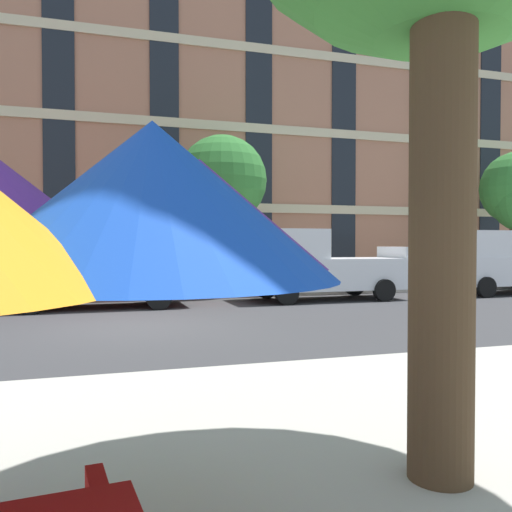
% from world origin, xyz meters
% --- Properties ---
extents(ground_plane, '(120.00, 120.00, 0.00)m').
position_xyz_m(ground_plane, '(0.00, 0.00, 0.00)').
color(ground_plane, '#38383A').
extents(sidewalk_far, '(56.00, 3.60, 0.12)m').
position_xyz_m(sidewalk_far, '(0.00, 6.80, 0.06)').
color(sidewalk_far, '#9E998E').
rests_on(sidewalk_far, ground).
extents(apartment_building, '(37.80, 12.08, 16.00)m').
position_xyz_m(apartment_building, '(-0.00, 14.99, 8.00)').
color(apartment_building, '#A87056').
rests_on(apartment_building, ground).
extents(pickup_red, '(5.10, 2.12, 2.20)m').
position_xyz_m(pickup_red, '(-0.92, 3.70, 1.03)').
color(pickup_red, '#B21E19').
rests_on(pickup_red, ground).
extents(pickup_white, '(5.10, 2.12, 2.20)m').
position_xyz_m(pickup_white, '(5.87, 3.70, 1.03)').
color(pickup_white, silver).
rests_on(pickup_white, ground).
extents(pickup_white_midblock, '(5.10, 2.12, 2.20)m').
position_xyz_m(pickup_white_midblock, '(12.79, 3.70, 1.03)').
color(pickup_white_midblock, silver).
rests_on(pickup_white_midblock, ground).
extents(street_tree_middle, '(3.11, 3.11, 5.53)m').
position_xyz_m(street_tree_middle, '(3.65, 6.68, 3.95)').
color(street_tree_middle, brown).
rests_on(street_tree_middle, ground).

